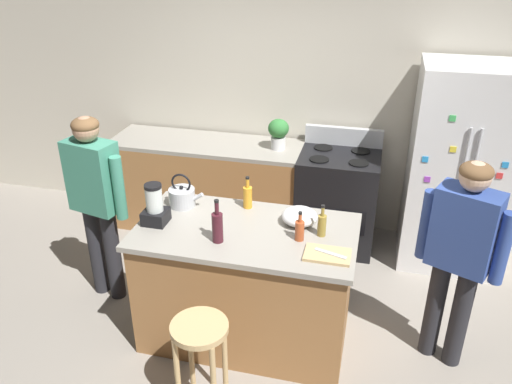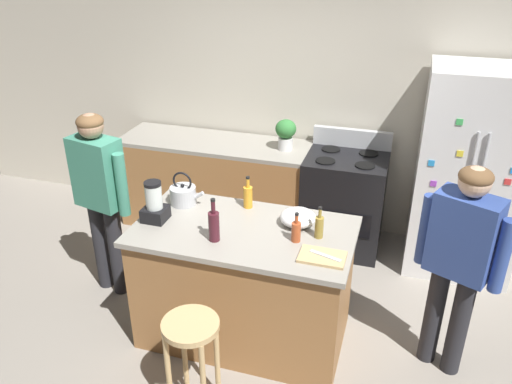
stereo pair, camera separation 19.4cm
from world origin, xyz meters
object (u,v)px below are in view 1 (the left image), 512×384
person_by_sink_right (461,248)px  tea_kettle (182,196)px  refrigerator (460,169)px  bar_stool (200,346)px  cutting_board (327,255)px  mixing_bowl (300,216)px  blender_appliance (155,207)px  bottle_cooking_sauce (300,230)px  stove_range (337,199)px  kitchen_island (246,284)px  person_by_island_left (96,193)px  bottle_wine (217,226)px  chef_knife (331,253)px  bottle_vinegar (322,224)px  bottle_soda (248,196)px  potted_plant (278,132)px

person_by_sink_right → tea_kettle: size_ratio=5.73×
refrigerator → bar_stool: size_ratio=2.64×
cutting_board → mixing_bowl: bearing=123.7°
blender_appliance → mixing_bowl: (1.01, 0.24, -0.07)m
bottle_cooking_sauce → mixing_bowl: 0.22m
stove_range → kitchen_island: bearing=-108.8°
person_by_sink_right → bottle_cooking_sauce: (-1.06, -0.16, 0.08)m
kitchen_island → stove_range: bearing=71.2°
blender_appliance → tea_kettle: 0.31m
person_by_island_left → bottle_wine: size_ratio=5.12×
bottle_cooking_sauce → chef_knife: (0.23, -0.15, -0.06)m
stove_range → mixing_bowl: bearing=-96.9°
person_by_sink_right → bottle_vinegar: (-0.92, -0.07, 0.09)m
bar_stool → kitchen_island: bearing=83.2°
tea_kettle → stove_range: bearing=50.1°
bottle_soda → bottle_cooking_sauce: bottle_soda is taller
bottle_vinegar → cutting_board: 0.27m
bottle_vinegar → chef_knife: bottle_vinegar is taller
person_by_sink_right → chef_knife: 0.89m
bar_stool → bottle_wine: bearing=95.3°
refrigerator → blender_appliance: bearing=-145.2°
person_by_island_left → mixing_bowl: size_ratio=6.24×
bottle_cooking_sauce → chef_knife: bottle_cooking_sauce is taller
person_by_sink_right → tea_kettle: (-2.02, 0.11, 0.08)m
bottle_vinegar → tea_kettle: (-1.09, 0.18, -0.01)m
person_by_island_left → cutting_board: bearing=-12.4°
cutting_board → person_by_island_left: bearing=167.6°
blender_appliance → bottle_wine: size_ratio=0.97×
person_by_island_left → mixing_bowl: bearing=-1.5°
tea_kettle → chef_knife: bearing=-19.8°
person_by_island_left → bottle_soda: (1.23, 0.10, 0.07)m
person_by_island_left → chef_knife: person_by_island_left is taller
stove_range → bottle_soda: (-0.59, -1.20, 0.56)m
kitchen_island → bottle_vinegar: bottle_vinegar is taller
mixing_bowl → chef_knife: bearing=-54.3°
person_by_island_left → person_by_sink_right: 2.75m
cutting_board → bottle_soda: bearing=142.3°
bottle_soda → tea_kettle: tea_kettle is taller
stove_range → bottle_cooking_sauce: 1.66m
refrigerator → tea_kettle: size_ratio=6.83×
person_by_sink_right → tea_kettle: person_by_sink_right is taller
stove_range → bar_stool: stove_range is taller
cutting_board → chef_knife: size_ratio=1.36×
potted_plant → bottle_cooking_sauce: 1.67m
blender_appliance → tea_kettle: blender_appliance is taller
kitchen_island → bar_stool: bearing=-96.8°
stove_range → blender_appliance: 2.06m
potted_plant → tea_kettle: bearing=-109.8°
bar_stool → mixing_bowl: size_ratio=2.75×
potted_plant → cutting_board: bearing=-68.5°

